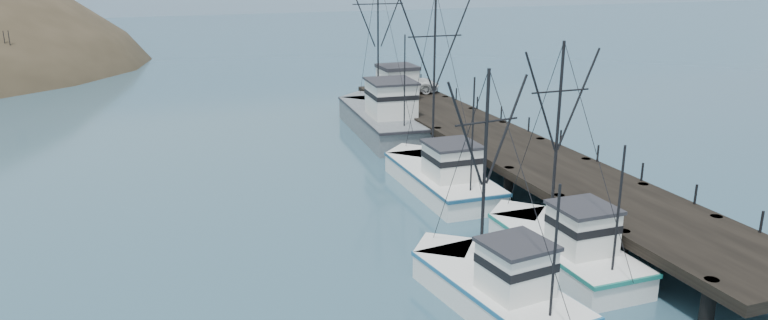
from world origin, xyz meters
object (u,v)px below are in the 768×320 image
Objects in this scene: trawler_far at (439,176)px; trawler_mid at (493,287)px; pier at (505,147)px; trawler_near at (561,246)px; work_vessel at (383,118)px; pier_shed at (397,81)px; pickup_truck at (407,83)px.

trawler_mid is at bearing -105.86° from trawler_far.
trawler_near is (-4.56, -13.24, -0.87)m from pier.
trawler_near is 0.67× the size of work_vessel.
trawler_far is at bearing 74.14° from trawler_mid.
work_vessel is at bearing 79.02° from trawler_mid.
pier_shed is at bearing 75.86° from trawler_mid.
trawler_mid is 28.70m from work_vessel.
pier_shed reaches higher than pickup_truck.
trawler_far is at bearing -176.86° from pickup_truck.
trawler_far is at bearing -96.01° from work_vessel.
trawler_near is 0.87× the size of trawler_far.
pier is at bearing 71.01° from trawler_near.
trawler_far is (-5.48, -1.76, -0.87)m from pier.
pier is 18.39m from trawler_mid.
work_vessel reaches higher than trawler_mid.
pickup_truck is at bearing 74.01° from trawler_mid.
work_vessel reaches higher than pier_shed.
pier_shed is at bearing 77.25° from trawler_far.
trawler_far reaches higher than pickup_truck.
pier is 5.82m from trawler_far.
trawler_near is 11.52m from trawler_far.
trawler_far is 0.77× the size of work_vessel.
trawler_mid reaches higher than pier_shed.
trawler_far is 18.21m from pier_shed.
trawler_mid reaches higher than pickup_truck.
work_vessel is 2.74× the size of pickup_truck.
pier is at bearing 59.03° from trawler_mid.
trawler_mid is 14.54m from trawler_far.
pickup_truck reaches higher than pier.
work_vessel is 4.89× the size of pier_shed.
trawler_mid is 0.82× the size of trawler_far.
pickup_truck is at bearing 89.30° from pier.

